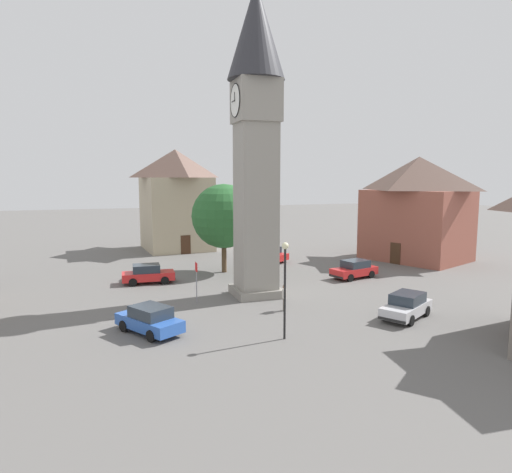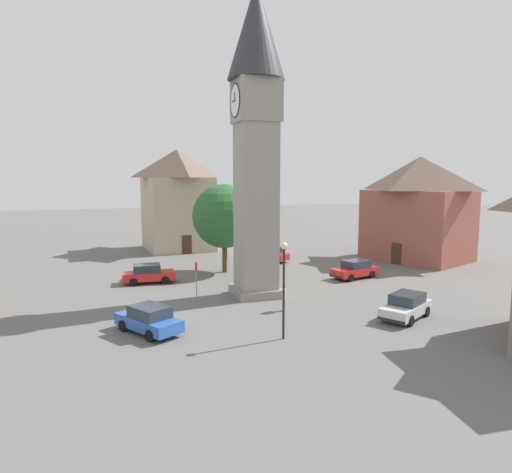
{
  "view_description": "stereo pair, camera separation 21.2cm",
  "coord_description": "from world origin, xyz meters",
  "px_view_note": "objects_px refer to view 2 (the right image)",
  "views": [
    {
      "loc": [
        -30.56,
        10.38,
        8.49
      ],
      "look_at": [
        0.0,
        0.0,
        4.29
      ],
      "focal_mm": 32.09,
      "sensor_mm": 36.0,
      "label": 1
    },
    {
      "loc": [
        -30.63,
        10.18,
        8.49
      ],
      "look_at": [
        0.0,
        0.0,
        4.29
      ],
      "focal_mm": 32.09,
      "sensor_mm": 36.0,
      "label": 2
    }
  ],
  "objects_px": {
    "car_blue_kerb": "(355,269)",
    "car_white_side": "(149,319)",
    "building_hall_far": "(418,208)",
    "tree": "(224,216)",
    "road_sign": "(196,276)",
    "clock_tower": "(256,116)",
    "pedestrian": "(284,295)",
    "car_red_corner": "(269,254)",
    "lamp_post": "(284,275)",
    "car_silver_kerb": "(406,306)",
    "building_shop_left": "(177,199)",
    "car_black_far": "(148,274)"
  },
  "relations": [
    {
      "from": "clock_tower",
      "to": "road_sign",
      "type": "bearing_deg",
      "value": 99.06
    },
    {
      "from": "clock_tower",
      "to": "car_red_corner",
      "type": "xyz_separation_m",
      "value": [
        12.36,
        -5.48,
        -11.93
      ]
    },
    {
      "from": "car_blue_kerb",
      "to": "pedestrian",
      "type": "xyz_separation_m",
      "value": [
        -6.95,
        9.26,
        0.25
      ]
    },
    {
      "from": "car_red_corner",
      "to": "building_shop_left",
      "type": "relative_size",
      "value": 0.37
    },
    {
      "from": "car_blue_kerb",
      "to": "car_white_side",
      "type": "xyz_separation_m",
      "value": [
        -8.5,
        17.84,
        0.0
      ]
    },
    {
      "from": "tree",
      "to": "lamp_post",
      "type": "height_order",
      "value": "tree"
    },
    {
      "from": "building_shop_left",
      "to": "lamp_post",
      "type": "height_order",
      "value": "building_shop_left"
    },
    {
      "from": "car_blue_kerb",
      "to": "clock_tower",
      "type": "bearing_deg",
      "value": 105.64
    },
    {
      "from": "car_white_side",
      "to": "building_hall_far",
      "type": "bearing_deg",
      "value": -63.45
    },
    {
      "from": "car_blue_kerb",
      "to": "car_silver_kerb",
      "type": "height_order",
      "value": "same"
    },
    {
      "from": "clock_tower",
      "to": "lamp_post",
      "type": "relative_size",
      "value": 4.2
    },
    {
      "from": "lamp_post",
      "to": "road_sign",
      "type": "bearing_deg",
      "value": 19.97
    },
    {
      "from": "car_red_corner",
      "to": "lamp_post",
      "type": "distance_m",
      "value": 22.63
    },
    {
      "from": "car_white_side",
      "to": "pedestrian",
      "type": "height_order",
      "value": "pedestrian"
    },
    {
      "from": "lamp_post",
      "to": "tree",
      "type": "bearing_deg",
      "value": -4.48
    },
    {
      "from": "tree",
      "to": "road_sign",
      "type": "height_order",
      "value": "tree"
    },
    {
      "from": "clock_tower",
      "to": "car_silver_kerb",
      "type": "relative_size",
      "value": 4.92
    },
    {
      "from": "car_red_corner",
      "to": "tree",
      "type": "bearing_deg",
      "value": 123.6
    },
    {
      "from": "building_hall_far",
      "to": "lamp_post",
      "type": "xyz_separation_m",
      "value": [
        -17.43,
        21.77,
        -1.95
      ]
    },
    {
      "from": "lamp_post",
      "to": "car_white_side",
      "type": "bearing_deg",
      "value": 64.08
    },
    {
      "from": "car_red_corner",
      "to": "building_hall_far",
      "type": "relative_size",
      "value": 0.36
    },
    {
      "from": "clock_tower",
      "to": "car_red_corner",
      "type": "height_order",
      "value": "clock_tower"
    },
    {
      "from": "clock_tower",
      "to": "lamp_post",
      "type": "bearing_deg",
      "value": 170.73
    },
    {
      "from": "car_silver_kerb",
      "to": "car_white_side",
      "type": "bearing_deg",
      "value": 81.43
    },
    {
      "from": "clock_tower",
      "to": "car_blue_kerb",
      "type": "xyz_separation_m",
      "value": [
        2.72,
        -9.72,
        -11.93
      ]
    },
    {
      "from": "car_silver_kerb",
      "to": "building_hall_far",
      "type": "xyz_separation_m",
      "value": [
        16.46,
        -13.41,
        4.63
      ]
    },
    {
      "from": "car_blue_kerb",
      "to": "pedestrian",
      "type": "relative_size",
      "value": 2.61
    },
    {
      "from": "car_black_far",
      "to": "road_sign",
      "type": "height_order",
      "value": "road_sign"
    },
    {
      "from": "car_white_side",
      "to": "building_hall_far",
      "type": "relative_size",
      "value": 0.37
    },
    {
      "from": "car_silver_kerb",
      "to": "car_white_side",
      "type": "distance_m",
      "value": 15.18
    },
    {
      "from": "car_red_corner",
      "to": "building_hall_far",
      "type": "bearing_deg",
      "value": -104.88
    },
    {
      "from": "building_hall_far",
      "to": "lamp_post",
      "type": "height_order",
      "value": "building_hall_far"
    },
    {
      "from": "car_red_corner",
      "to": "car_black_far",
      "type": "bearing_deg",
      "value": 115.43
    },
    {
      "from": "car_silver_kerb",
      "to": "building_shop_left",
      "type": "bearing_deg",
      "value": 15.76
    },
    {
      "from": "clock_tower",
      "to": "car_silver_kerb",
      "type": "xyz_separation_m",
      "value": [
        -8.04,
        -6.9,
        -11.93
      ]
    },
    {
      "from": "car_blue_kerb",
      "to": "car_red_corner",
      "type": "xyz_separation_m",
      "value": [
        9.64,
        4.25,
        0.0
      ]
    },
    {
      "from": "clock_tower",
      "to": "tree",
      "type": "relative_size",
      "value": 2.74
    },
    {
      "from": "car_blue_kerb",
      "to": "lamp_post",
      "type": "relative_size",
      "value": 0.86
    },
    {
      "from": "car_black_far",
      "to": "car_red_corner",
      "type": "bearing_deg",
      "value": -64.57
    },
    {
      "from": "clock_tower",
      "to": "pedestrian",
      "type": "bearing_deg",
      "value": -173.72
    },
    {
      "from": "clock_tower",
      "to": "car_blue_kerb",
      "type": "relative_size",
      "value": 4.91
    },
    {
      "from": "building_hall_far",
      "to": "road_sign",
      "type": "bearing_deg",
      "value": 110.23
    },
    {
      "from": "car_blue_kerb",
      "to": "building_hall_far",
      "type": "distance_m",
      "value": 12.88
    },
    {
      "from": "pedestrian",
      "to": "building_shop_left",
      "type": "height_order",
      "value": "building_shop_left"
    },
    {
      "from": "car_red_corner",
      "to": "building_shop_left",
      "type": "xyz_separation_m",
      "value": [
        11.05,
        7.46,
        5.2
      ]
    },
    {
      "from": "car_blue_kerb",
      "to": "car_white_side",
      "type": "height_order",
      "value": "same"
    },
    {
      "from": "car_black_far",
      "to": "building_hall_far",
      "type": "distance_m",
      "value": 27.79
    },
    {
      "from": "tree",
      "to": "building_hall_far",
      "type": "bearing_deg",
      "value": -90.68
    },
    {
      "from": "clock_tower",
      "to": "building_shop_left",
      "type": "bearing_deg",
      "value": 4.84
    },
    {
      "from": "car_silver_kerb",
      "to": "building_hall_far",
      "type": "bearing_deg",
      "value": -39.15
    }
  ]
}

